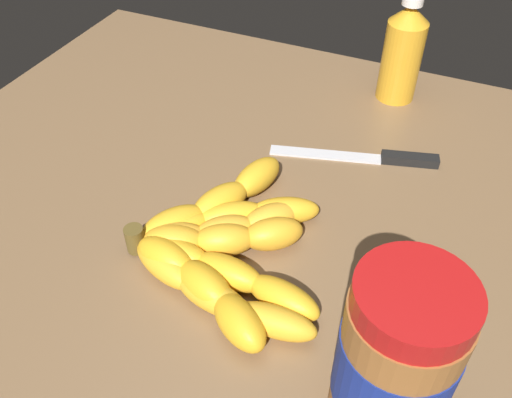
{
  "coord_description": "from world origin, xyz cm",
  "views": [
    {
      "loc": [
        -20.49,
        43.49,
        43.15
      ],
      "look_at": [
        -3.24,
        4.32,
        3.39
      ],
      "focal_mm": 38.32,
      "sensor_mm": 36.0,
      "label": 1
    }
  ],
  "objects_px": {
    "banana_bunch": "(220,246)",
    "honey_bottle": "(403,51)",
    "butter_knife": "(368,156)",
    "peanut_butter_jar": "(395,364)"
  },
  "relations": [
    {
      "from": "butter_knife",
      "to": "honey_bottle",
      "type": "bearing_deg",
      "value": -88.43
    },
    {
      "from": "banana_bunch",
      "to": "butter_knife",
      "type": "distance_m",
      "value": 0.24
    },
    {
      "from": "banana_bunch",
      "to": "peanut_butter_jar",
      "type": "height_order",
      "value": "peanut_butter_jar"
    },
    {
      "from": "banana_bunch",
      "to": "peanut_butter_jar",
      "type": "distance_m",
      "value": 0.23
    },
    {
      "from": "peanut_butter_jar",
      "to": "butter_knife",
      "type": "height_order",
      "value": "peanut_butter_jar"
    },
    {
      "from": "banana_bunch",
      "to": "honey_bottle",
      "type": "relative_size",
      "value": 1.66
    },
    {
      "from": "peanut_butter_jar",
      "to": "honey_bottle",
      "type": "relative_size",
      "value": 1.06
    },
    {
      "from": "peanut_butter_jar",
      "to": "honey_bottle",
      "type": "bearing_deg",
      "value": -78.31
    },
    {
      "from": "banana_bunch",
      "to": "honey_bottle",
      "type": "xyz_separation_m",
      "value": [
        -0.09,
        -0.38,
        0.06
      ]
    },
    {
      "from": "banana_bunch",
      "to": "honey_bottle",
      "type": "distance_m",
      "value": 0.39
    }
  ]
}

